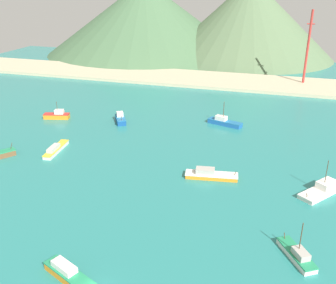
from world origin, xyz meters
The scene contains 13 objects.
ground centered at (0.00, 30.00, -0.25)m, with size 260.00×280.00×0.50m.
fishing_boat_0 centered at (-29.21, 37.49, 0.67)m, with size 3.12×10.29×1.77m.
fishing_boat_1 centered at (7.80, 35.52, 0.72)m, with size 10.90×4.33×2.04m.
fishing_boat_2 centered at (24.67, 14.94, 0.71)m, with size 5.89×7.62×6.24m.
fishing_boat_3 centered at (-22.98, 60.78, 0.97)m, with size 5.47×7.00×3.07m.
fishing_boat_5 centered at (-4.54, 1.55, 0.81)m, with size 9.06×5.53×2.07m.
fishing_boat_6 centered at (-41.71, 58.19, 0.98)m, with size 7.65×4.12×5.09m.
fishing_boat_8 centered at (5.36, 67.21, 0.85)m, with size 10.03×5.29×6.54m.
fishing_boat_9 centered at (29.33, 35.76, 0.80)m, with size 8.96×10.32×6.75m.
beach_strip centered at (0.00, 115.15, 0.60)m, with size 247.00×25.42×1.20m, color #C6B793.
hill_west centered at (-55.60, 170.11, 18.59)m, with size 105.60×105.60×37.19m.
hill_central centered at (-0.73, 173.15, 19.18)m, with size 85.93×85.93×38.36m.
radio_tower centered at (26.72, 118.65, 14.03)m, with size 2.75×2.20×27.51m.
Camera 1 is at (20.12, -33.31, 37.16)m, focal length 41.26 mm.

